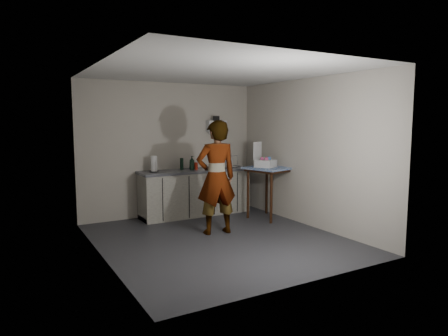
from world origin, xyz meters
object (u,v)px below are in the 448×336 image
dish_rack (227,165)px  paper_towel (154,164)px  soda_can (196,166)px  kitchen_counter (195,194)px  standing_man (216,177)px  dark_bottle (182,164)px  side_table (269,174)px  bakery_box (265,161)px  soap_bottle (192,163)px

dish_rack → paper_towel: bearing=179.8°
soda_can → paper_towel: bearing=177.1°
kitchen_counter → standing_man: size_ratio=1.20×
dark_bottle → kitchen_counter: bearing=-18.8°
side_table → paper_towel: size_ratio=3.26×
bakery_box → side_table: bearing=-63.5°
paper_towel → standing_man: bearing=-67.3°
dark_bottle → dish_rack: size_ratio=0.64×
side_table → dark_bottle: bearing=127.3°
soda_can → standing_man: bearing=-101.5°
soap_bottle → paper_towel: (-0.76, 0.04, 0.01)m
kitchen_counter → dish_rack: size_ratio=6.23×
kitchen_counter → soap_bottle: (-0.08, -0.03, 0.62)m
soap_bottle → dish_rack: 0.83m
side_table → soap_bottle: bearing=126.8°
paper_towel → dish_rack: size_ratio=0.84×
kitchen_counter → soda_can: (0.00, -0.03, 0.55)m
side_table → bakery_box: (-0.07, 0.05, 0.23)m
kitchen_counter → dish_rack: 0.92m
dark_bottle → paper_towel: paper_towel is taller
paper_towel → dish_rack: paper_towel is taller
dish_rack → soap_bottle: bearing=-177.8°
standing_man → soap_bottle: (0.19, 1.34, 0.11)m
dark_bottle → dish_rack: 0.99m
paper_towel → bakery_box: bakery_box is taller
soda_can → dish_rack: size_ratio=0.39×
side_table → kitchen_counter: bearing=124.0°
soap_bottle → dark_bottle: (-0.17, 0.11, -0.02)m
side_table → soap_bottle: size_ratio=3.63×
side_table → soda_can: bearing=125.0°
standing_man → dark_bottle: (0.02, 1.45, 0.09)m
paper_towel → dark_bottle: bearing=7.2°
side_table → standing_man: standing_man is taller
standing_man → kitchen_counter: bearing=-94.7°
side_table → paper_towel: paper_towel is taller
soda_can → dark_bottle: dark_bottle is taller
kitchen_counter → standing_man: bearing=-101.2°
paper_towel → kitchen_counter: bearing=-0.6°
soap_bottle → soda_can: (0.08, -0.01, -0.07)m
side_table → standing_man: (-1.37, -0.42, 0.07)m
side_table → dark_bottle: dark_bottle is taller
bakery_box → paper_towel: bearing=124.4°
soda_can → paper_towel: paper_towel is taller
soap_bottle → bakery_box: bakery_box is taller
standing_man → paper_towel: size_ratio=6.17×
soap_bottle → dark_bottle: size_ratio=1.18×
paper_towel → soda_can: bearing=-2.9°
dark_bottle → dish_rack: bearing=-4.8°
standing_man → soda_can: bearing=-95.0°
side_table → soap_bottle: soap_bottle is taller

